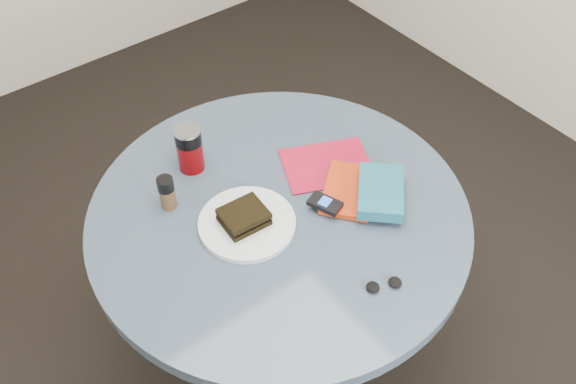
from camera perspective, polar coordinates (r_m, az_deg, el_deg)
ground at (r=2.29m, az=-0.61°, el=-14.27°), size 4.00×4.00×0.00m
table at (r=1.80m, az=-0.76°, el=-5.11°), size 1.00×1.00×0.75m
plate at (r=1.63m, az=-3.66°, el=-2.81°), size 0.27×0.27×0.02m
sandwich at (r=1.61m, az=-3.94°, el=-2.21°), size 0.12×0.10×0.04m
soda_can at (r=1.76m, az=-8.74°, el=3.83°), size 0.09×0.09×0.14m
pepper_grinder at (r=1.67m, az=-10.72°, el=-0.05°), size 0.06×0.06×0.10m
magazine at (r=1.79m, az=3.48°, el=2.41°), size 0.29×0.26×0.00m
red_book at (r=1.71m, az=5.45°, el=0.16°), size 0.23×0.22×0.02m
novel at (r=1.68m, az=8.22°, el=0.00°), size 0.21×0.21×0.03m
mp3_player at (r=1.65m, az=3.31°, el=-1.02°), size 0.07×0.10×0.02m
headphones at (r=1.53m, az=8.53°, el=-8.16°), size 0.09×0.06×0.02m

